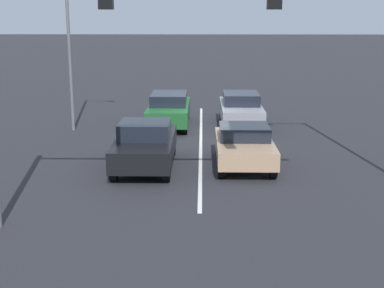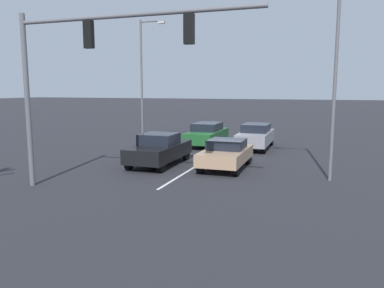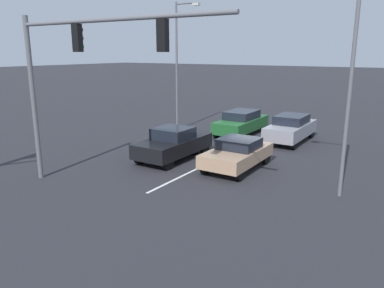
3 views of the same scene
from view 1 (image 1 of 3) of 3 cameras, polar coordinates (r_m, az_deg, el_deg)
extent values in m
plane|color=#28282D|center=(23.86, 0.96, 1.33)|extent=(240.00, 240.00, 0.00)
cube|color=silver|center=(21.86, 0.94, 0.19)|extent=(0.12, 16.10, 0.01)
cube|color=tan|center=(18.45, 5.58, -0.37)|extent=(1.91, 4.04, 0.58)
cube|color=black|center=(18.47, 5.58, 1.30)|extent=(1.68, 1.64, 0.46)
cube|color=red|center=(20.39, 7.04, 1.36)|extent=(0.24, 0.06, 0.12)
cube|color=red|center=(20.30, 3.29, 1.39)|extent=(0.24, 0.06, 0.12)
cylinder|color=black|center=(17.24, 8.65, -2.46)|extent=(0.22, 0.71, 0.71)
cylinder|color=black|center=(17.11, 3.16, -2.45)|extent=(0.22, 0.71, 0.71)
cylinder|color=black|center=(19.96, 7.62, -0.20)|extent=(0.22, 0.71, 0.71)
cylinder|color=black|center=(19.84, 2.88, -0.18)|extent=(0.22, 0.71, 0.71)
cube|color=black|center=(18.26, -5.01, -0.36)|extent=(1.92, 4.40, 0.70)
cube|color=black|center=(18.10, -5.05, 1.54)|extent=(1.69, 1.68, 0.55)
cube|color=red|center=(20.26, -2.49, 1.59)|extent=(0.24, 0.06, 0.12)
cube|color=red|center=(20.39, -6.26, 1.59)|extent=(0.24, 0.06, 0.12)
cylinder|color=black|center=(16.73, -2.73, -2.89)|extent=(0.22, 0.67, 0.67)
cylinder|color=black|center=(16.92, -8.35, -2.83)|extent=(0.22, 0.67, 0.67)
cylinder|color=black|center=(19.84, -2.11, -0.23)|extent=(0.22, 0.67, 0.67)
cylinder|color=black|center=(20.00, -6.87, -0.21)|extent=(0.22, 0.67, 0.67)
cube|color=gray|center=(24.79, 5.22, 3.42)|extent=(1.82, 4.58, 0.74)
cube|color=black|center=(24.77, 5.24, 4.87)|extent=(1.60, 2.16, 0.51)
cube|color=red|center=(27.02, 6.25, 4.64)|extent=(0.24, 0.06, 0.12)
cube|color=red|center=(26.94, 3.54, 4.67)|extent=(0.24, 0.06, 0.12)
cylinder|color=black|center=(23.27, 7.41, 1.76)|extent=(0.22, 0.68, 0.68)
cylinder|color=black|center=(23.15, 3.56, 1.79)|extent=(0.22, 0.68, 0.68)
cylinder|color=black|center=(26.59, 6.63, 3.27)|extent=(0.22, 0.68, 0.68)
cylinder|color=black|center=(26.48, 3.26, 3.30)|extent=(0.22, 0.68, 0.68)
cube|color=#1E5928|center=(25.05, -2.46, 3.46)|extent=(1.85, 4.74, 0.71)
cube|color=black|center=(24.97, -2.47, 4.85)|extent=(1.63, 2.34, 0.52)
cube|color=red|center=(27.29, -0.81, 4.69)|extent=(0.24, 0.06, 0.12)
cube|color=red|center=(27.36, -3.52, 4.69)|extent=(0.24, 0.06, 0.12)
cylinder|color=black|center=(23.31, -0.78, 1.82)|extent=(0.22, 0.62, 0.62)
cylinder|color=black|center=(23.41, -4.67, 1.83)|extent=(0.22, 0.62, 0.62)
cylinder|color=black|center=(26.86, -0.52, 3.40)|extent=(0.22, 0.62, 0.62)
cylinder|color=black|center=(26.95, -3.91, 3.40)|extent=(0.22, 0.62, 0.62)
sphere|color=#19D83F|center=(12.47, 8.69, 14.86)|extent=(0.20, 0.20, 0.20)
sphere|color=#19D83F|center=(12.56, -9.05, 14.84)|extent=(0.20, 0.20, 0.20)
cylinder|color=slate|center=(24.23, -13.01, 11.06)|extent=(0.14, 0.14, 8.28)
camera|label=2|loc=(5.88, 81.78, -11.27)|focal=35.00mm
camera|label=3|loc=(9.04, 72.75, 4.90)|focal=35.00mm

